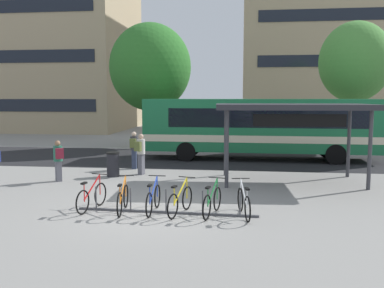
{
  "coord_description": "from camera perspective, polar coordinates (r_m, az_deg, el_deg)",
  "views": [
    {
      "loc": [
        2.62,
        -11.51,
        3.31
      ],
      "look_at": [
        0.69,
        4.58,
        1.45
      ],
      "focal_mm": 38.46,
      "sensor_mm": 36.0,
      "label": 1
    }
  ],
  "objects": [
    {
      "name": "parked_bicycle_white_5",
      "position": [
        11.58,
        7.2,
        -8.13
      ],
      "size": [
        0.54,
        1.7,
        0.99
      ],
      "rotation": [
        0.0,
        0.0,
        1.76
      ],
      "color": "black",
      "rests_on": "ground"
    },
    {
      "name": "parked_bicycle_blue_2",
      "position": [
        11.94,
        -5.38,
        -7.65
      ],
      "size": [
        0.52,
        1.72,
        0.99
      ],
      "rotation": [
        0.0,
        0.0,
        1.55
      ],
      "color": "black",
      "rests_on": "ground"
    },
    {
      "name": "trash_bin",
      "position": [
        17.47,
        -10.9,
        -2.76
      ],
      "size": [
        0.55,
        0.55,
        1.03
      ],
      "color": "#232328",
      "rests_on": "ground"
    },
    {
      "name": "street_tree_1",
      "position": [
        27.52,
        21.66,
        10.52
      ],
      "size": [
        4.32,
        4.32,
        7.9
      ],
      "color": "brown",
      "rests_on": "ground"
    },
    {
      "name": "commuter_olive_pack_1",
      "position": [
        19.08,
        -8.05,
        -0.49
      ],
      "size": [
        0.37,
        0.54,
        1.72
      ],
      "rotation": [
        0.0,
        0.0,
        1.65
      ],
      "color": "#2D3851",
      "rests_on": "ground"
    },
    {
      "name": "transit_shelter",
      "position": [
        16.25,
        13.82,
        4.71
      ],
      "size": [
        6.04,
        3.52,
        3.04
      ],
      "rotation": [
        0.0,
        0.0,
        0.06
      ],
      "color": "#38383D",
      "rests_on": "ground"
    },
    {
      "name": "city_bus",
      "position": [
        22.0,
        9.09,
        2.47
      ],
      "size": [
        12.08,
        2.81,
        3.2
      ],
      "rotation": [
        0.0,
        0.0,
        3.12
      ],
      "color": "#196B3D",
      "rests_on": "ground"
    },
    {
      "name": "commuter_maroon_pack_3",
      "position": [
        16.92,
        -18.05,
        -1.86
      ],
      "size": [
        0.57,
        0.6,
        1.62
      ],
      "rotation": [
        0.0,
        0.0,
        2.25
      ],
      "color": "#565660",
      "rests_on": "ground"
    },
    {
      "name": "street_tree_0",
      "position": [
        26.77,
        -5.79,
        10.55
      ],
      "size": [
        5.18,
        5.18,
        7.98
      ],
      "color": "brown",
      "rests_on": "ground"
    },
    {
      "name": "ground",
      "position": [
        12.26,
        -5.84,
        -9.14
      ],
      "size": [
        200.0,
        200.0,
        0.0
      ],
      "primitive_type": "plane",
      "color": "gray"
    },
    {
      "name": "parked_bicycle_green_4",
      "position": [
        11.63,
        2.82,
        -8.02
      ],
      "size": [
        0.58,
        1.69,
        0.99
      ],
      "rotation": [
        0.0,
        0.0,
        1.35
      ],
      "color": "black",
      "rests_on": "ground"
    },
    {
      "name": "commuter_olive_pack_2",
      "position": [
        17.63,
        -7.13,
        -1.01
      ],
      "size": [
        0.45,
        0.59,
        1.74
      ],
      "rotation": [
        0.0,
        0.0,
        1.27
      ],
      "color": "#565660",
      "rests_on": "ground"
    },
    {
      "name": "parked_bicycle_red_0",
      "position": [
        12.52,
        -13.72,
        -7.15
      ],
      "size": [
        0.52,
        1.71,
        0.99
      ],
      "rotation": [
        0.0,
        0.0,
        1.41
      ],
      "color": "black",
      "rests_on": "ground"
    },
    {
      "name": "building_right_wing",
      "position": [
        48.05,
        20.82,
        14.65
      ],
      "size": [
        21.91,
        12.12,
        20.85
      ],
      "color": "tan",
      "rests_on": "ground"
    },
    {
      "name": "parked_bicycle_yellow_3",
      "position": [
        11.72,
        -1.64,
        -7.9
      ],
      "size": [
        0.63,
        1.68,
        0.99
      ],
      "rotation": [
        0.0,
        0.0,
        1.31
      ],
      "color": "black",
      "rests_on": "ground"
    },
    {
      "name": "parked_bicycle_orange_1",
      "position": [
        12.08,
        -9.57,
        -7.55
      ],
      "size": [
        0.52,
        1.72,
        0.99
      ],
      "rotation": [
        0.0,
        0.0,
        1.68
      ],
      "color": "black",
      "rests_on": "ground"
    },
    {
      "name": "bus_lane_asphalt",
      "position": [
        22.33,
        0.03,
        -1.96
      ],
      "size": [
        80.0,
        7.2,
        0.01
      ],
      "primitive_type": "cube",
      "color": "#232326",
      "rests_on": "ground"
    },
    {
      "name": "building_left_wing",
      "position": [
        46.0,
        -19.61,
        12.72
      ],
      "size": [
        17.06,
        12.86,
        17.11
      ],
      "color": "tan",
      "rests_on": "ground"
    },
    {
      "name": "bike_rack",
      "position": [
        11.91,
        -3.61,
        -9.15
      ],
      "size": [
        5.25,
        0.3,
        0.7
      ],
      "rotation": [
        0.0,
        0.0,
        -0.04
      ],
      "color": "#47474C",
      "rests_on": "ground"
    }
  ]
}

